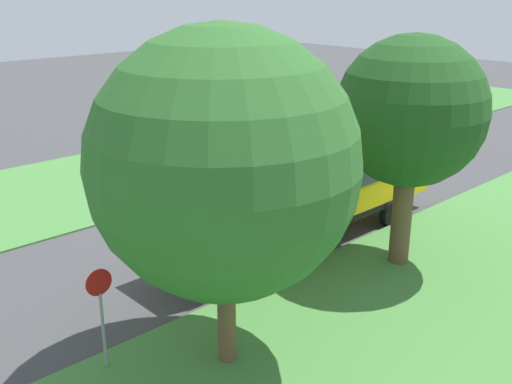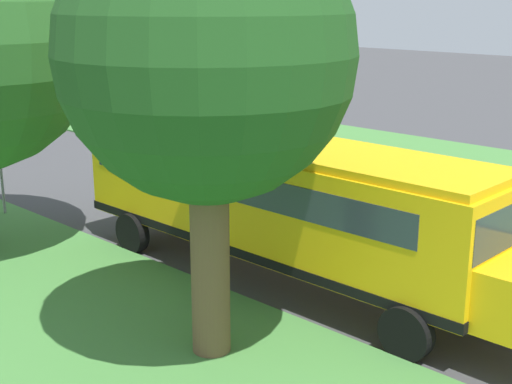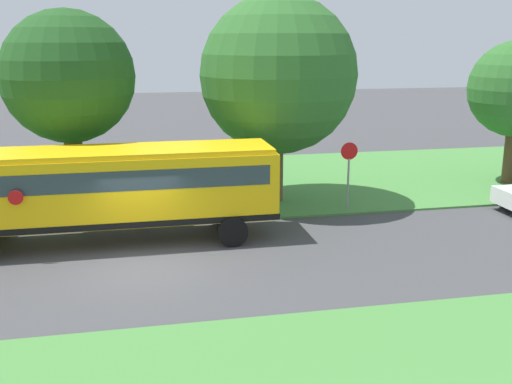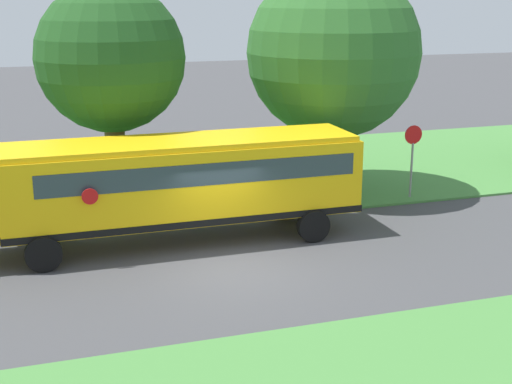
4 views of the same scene
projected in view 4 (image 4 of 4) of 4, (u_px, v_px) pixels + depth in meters
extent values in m
plane|color=#424244|center=(233.00, 268.00, 19.62)|extent=(120.00, 120.00, 0.00)
cube|color=#47843D|center=(165.00, 179.00, 28.78)|extent=(12.00, 80.00, 0.08)
cube|color=yellow|center=(184.00, 181.00, 21.28)|extent=(2.50, 10.50, 2.20)
cube|color=yellow|center=(183.00, 142.00, 20.96)|extent=(2.35, 10.29, 0.16)
cube|color=black|center=(185.00, 212.00, 21.54)|extent=(2.54, 10.54, 0.20)
cube|color=#2D3842|center=(194.00, 165.00, 21.24)|extent=(2.53, 9.24, 0.64)
cylinder|color=red|center=(90.00, 197.00, 19.08)|extent=(0.03, 0.44, 0.44)
cylinder|color=black|center=(44.00, 254.00, 19.28)|extent=(0.30, 1.00, 1.00)
cylinder|color=black|center=(41.00, 226.00, 21.57)|extent=(0.30, 1.00, 1.00)
cylinder|color=black|center=(313.00, 226.00, 21.59)|extent=(0.30, 1.00, 1.00)
cylinder|color=black|center=(285.00, 203.00, 23.88)|extent=(0.30, 1.00, 1.00)
cylinder|color=brown|center=(116.00, 164.00, 24.03)|extent=(0.68, 0.68, 3.47)
sphere|color=#1E4C1C|center=(111.00, 57.00, 23.07)|extent=(4.86, 4.86, 4.86)
sphere|color=#1E4C1C|center=(90.00, 40.00, 22.70)|extent=(2.75, 2.75, 2.75)
cylinder|color=brown|center=(330.00, 155.00, 26.76)|extent=(0.46, 0.46, 2.89)
sphere|color=#2D6628|center=(333.00, 52.00, 25.74)|extent=(6.30, 6.30, 6.30)
sphere|color=#2D6628|center=(334.00, 61.00, 26.52)|extent=(4.32, 4.32, 4.32)
cylinder|color=gray|center=(411.00, 171.00, 25.92)|extent=(0.08, 0.08, 2.10)
cylinder|color=red|center=(413.00, 135.00, 25.56)|extent=(0.03, 0.68, 0.68)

